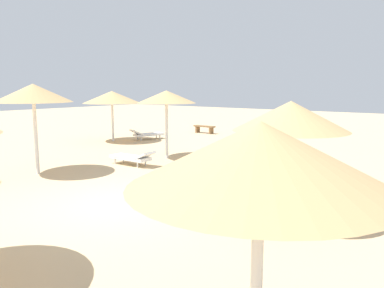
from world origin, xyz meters
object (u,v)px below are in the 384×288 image
at_px(parasol_2, 112,97).
at_px(lounger_2, 147,134).
at_px(bench_0, 204,128).
at_px(parasol_0, 291,117).
at_px(parasol_3, 33,93).
at_px(parasol_1, 166,97).
at_px(parasol_4, 260,156).
at_px(lounger_1, 133,157).
at_px(lounger_0, 332,187).

xyz_separation_m(parasol_2, lounger_2, (0.98, 1.64, -2.11)).
bearing_deg(bench_0, parasol_0, -48.35).
height_order(parasol_2, parasol_3, parasol_3).
bearing_deg(parasol_1, lounger_2, 141.95).
height_order(parasol_0, bench_0, parasol_0).
bearing_deg(parasol_1, parasol_3, -108.89).
relative_size(parasol_1, parasol_4, 1.06).
height_order(lounger_1, bench_0, lounger_1).
distance_m(parasol_1, parasol_4, 12.44).
bearing_deg(lounger_2, parasol_1, -38.05).
xyz_separation_m(parasol_2, lounger_0, (13.05, -3.77, -2.11)).
xyz_separation_m(parasol_1, bench_0, (-3.75, 8.05, -2.22)).
xyz_separation_m(parasol_4, lounger_2, (-13.48, 12.50, -2.05)).
distance_m(lounger_2, bench_0, 4.47).
distance_m(parasol_0, parasol_2, 14.28).
bearing_deg(parasol_0, parasol_1, 149.53).
bearing_deg(parasol_4, lounger_2, 137.14).
height_order(parasol_1, bench_0, parasol_1).
relative_size(parasol_3, lounger_0, 1.55).
bearing_deg(parasol_3, parasol_2, 120.00).
distance_m(lounger_1, bench_0, 10.58).
bearing_deg(parasol_3, parasol_0, 4.47).
height_order(parasol_2, lounger_0, parasol_2).
distance_m(parasol_2, lounger_1, 7.14).
relative_size(lounger_0, lounger_1, 1.03).
xyz_separation_m(parasol_0, lounger_2, (-11.85, 7.89, -2.04)).
height_order(parasol_2, parasol_4, parasol_2).
bearing_deg(lounger_0, parasol_1, 166.77).
relative_size(parasol_4, bench_0, 1.77).
bearing_deg(lounger_2, parasol_3, -70.57).
bearing_deg(lounger_1, parasol_4, -37.98).
xyz_separation_m(parasol_1, parasol_4, (8.77, -8.82, -0.20)).
distance_m(parasol_0, lounger_0, 3.21).
relative_size(parasol_2, parasol_3, 1.01).
height_order(parasol_4, bench_0, parasol_4).
bearing_deg(lounger_2, bench_0, 77.70).
xyz_separation_m(parasol_4, bench_0, (-12.52, 16.87, -2.01)).
distance_m(parasol_2, parasol_3, 8.02).
relative_size(parasol_4, lounger_1, 1.39).
relative_size(parasol_0, lounger_2, 1.33).
height_order(parasol_1, parasol_4, parasol_1).
height_order(parasol_3, parasol_4, parasol_3).
relative_size(lounger_1, bench_0, 1.28).
bearing_deg(parasol_0, lounger_0, 85.03).
relative_size(parasol_3, lounger_1, 1.60).
xyz_separation_m(parasol_1, lounger_0, (7.37, -1.73, -2.25)).
relative_size(lounger_0, bench_0, 1.32).
xyz_separation_m(parasol_2, lounger_1, (5.58, -3.93, -2.11)).
height_order(parasol_3, lounger_2, parasol_3).
relative_size(parasol_1, bench_0, 1.87).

